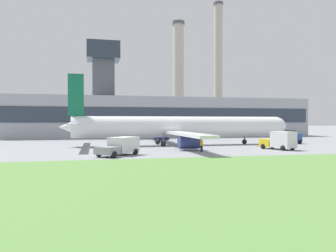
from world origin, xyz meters
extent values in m
plane|color=gray|center=(0.00, 0.00, 0.00)|extent=(400.00, 400.00, 0.00)
cube|color=#9EA3AD|center=(0.00, 28.76, 4.70)|extent=(72.87, 12.76, 9.39)
cube|color=#2D3847|center=(0.00, 22.33, 5.17)|extent=(71.41, 0.16, 3.38)
cube|color=#4C515B|center=(-13.74, 28.76, 9.04)|extent=(4.97, 4.97, 18.09)
cube|color=#283342|center=(-13.74, 28.76, 20.08)|extent=(7.46, 7.46, 3.98)
cylinder|color=#B2A899|center=(11.84, 57.06, 18.12)|extent=(3.59, 3.59, 36.24)
cylinder|color=#4C4C51|center=(11.84, 57.06, 36.78)|extent=(4.13, 4.13, 1.08)
cylinder|color=#B2A899|center=(24.65, 53.46, 21.29)|extent=(2.83, 2.83, 42.59)
cylinder|color=#4C4C51|center=(24.65, 53.46, 43.01)|extent=(3.26, 3.26, 0.85)
cylinder|color=white|center=(-2.60, -0.37, 2.88)|extent=(33.04, 3.20, 3.20)
sphere|color=white|center=(13.92, -0.37, 2.88)|extent=(3.04, 3.04, 3.04)
cone|color=white|center=(-19.12, -0.37, 2.88)|extent=(3.53, 3.04, 3.04)
cube|color=#146647|center=(-18.45, -0.37, 7.57)|extent=(2.24, 0.24, 6.17)
cube|color=white|center=(-18.52, -5.48, 3.36)|extent=(1.00, 10.21, 0.20)
cube|color=white|center=(-18.52, 4.74, 3.36)|extent=(1.00, 10.21, 0.20)
cube|color=white|center=(-4.25, -9.52, 2.08)|extent=(2.21, 17.02, 0.36)
cube|color=white|center=(-4.25, 8.78, 2.08)|extent=(2.21, 17.02, 0.36)
cylinder|color=navy|center=(-3.95, -9.63, 1.08)|extent=(2.82, 1.70, 1.70)
cylinder|color=navy|center=(-3.95, 8.89, 1.08)|extent=(2.82, 1.70, 1.70)
cylinder|color=#59595B|center=(8.13, -0.37, 1.24)|extent=(0.20, 0.20, 1.68)
sphere|color=black|center=(8.13, -0.37, 0.40)|extent=(0.80, 0.80, 0.80)
cylinder|color=#59595B|center=(-5.91, -2.57, 1.24)|extent=(0.20, 0.20, 1.68)
sphere|color=black|center=(-5.91, -2.57, 0.40)|extent=(0.80, 0.80, 0.80)
cylinder|color=#59595B|center=(-5.91, 1.83, 1.24)|extent=(0.20, 0.20, 1.68)
sphere|color=black|center=(-5.91, 1.83, 0.40)|extent=(0.80, 0.80, 0.80)
cube|color=#2D4C93|center=(16.01, -1.15, 1.02)|extent=(3.55, 2.25, 1.40)
cube|color=black|center=(16.01, -1.15, 1.97)|extent=(1.32, 1.45, 0.50)
sphere|color=black|center=(17.28, -1.91, 0.35)|extent=(0.70, 0.70, 0.70)
sphere|color=black|center=(17.09, -0.13, 0.35)|extent=(0.70, 0.70, 0.70)
sphere|color=black|center=(14.94, -2.17, 0.35)|extent=(0.70, 0.70, 0.70)
sphere|color=black|center=(14.74, -0.38, 0.35)|extent=(0.70, 0.70, 0.70)
cube|color=gray|center=(-14.55, -15.41, 0.70)|extent=(2.80, 2.78, 0.78)
cube|color=silver|center=(-12.67, -13.41, 1.15)|extent=(3.69, 3.73, 1.67)
sphere|color=black|center=(-15.37, -14.82, 0.35)|extent=(0.70, 0.70, 0.70)
sphere|color=black|center=(-13.90, -16.20, 0.35)|extent=(0.70, 0.70, 0.70)
sphere|color=black|center=(-12.87, -12.15, 0.35)|extent=(0.70, 0.70, 0.70)
sphere|color=black|center=(-11.40, -13.53, 0.35)|extent=(0.70, 0.70, 0.70)
cube|color=yellow|center=(7.37, -9.26, 0.82)|extent=(2.33, 2.17, 1.01)
cube|color=silver|center=(8.17, -11.58, 1.36)|extent=(2.71, 3.28, 2.09)
sphere|color=black|center=(8.19, -8.85, 0.35)|extent=(0.70, 0.70, 0.70)
sphere|color=black|center=(6.48, -9.44, 0.35)|extent=(0.70, 0.70, 0.70)
sphere|color=black|center=(9.25, -11.96, 0.35)|extent=(0.70, 0.70, 0.70)
sphere|color=black|center=(7.54, -12.54, 0.35)|extent=(0.70, 0.70, 0.70)
cylinder|color=#23283D|center=(-3.07, -11.82, 0.39)|extent=(0.33, 0.33, 0.77)
cylinder|color=#F2A514|center=(-3.07, -11.82, 1.08)|extent=(0.41, 0.41, 0.61)
sphere|color=tan|center=(-3.07, -11.82, 1.49)|extent=(0.21, 0.21, 0.21)
cube|color=black|center=(8.29, -5.08, 0.01)|extent=(0.61, 0.61, 0.03)
cone|color=orange|center=(8.29, -5.08, 0.26)|extent=(0.43, 0.43, 0.51)
camera|label=1|loc=(-15.83, -49.76, 3.71)|focal=35.00mm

